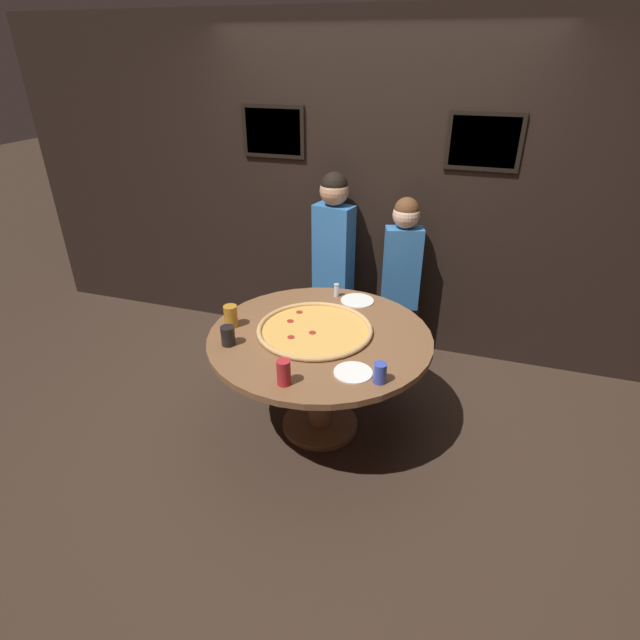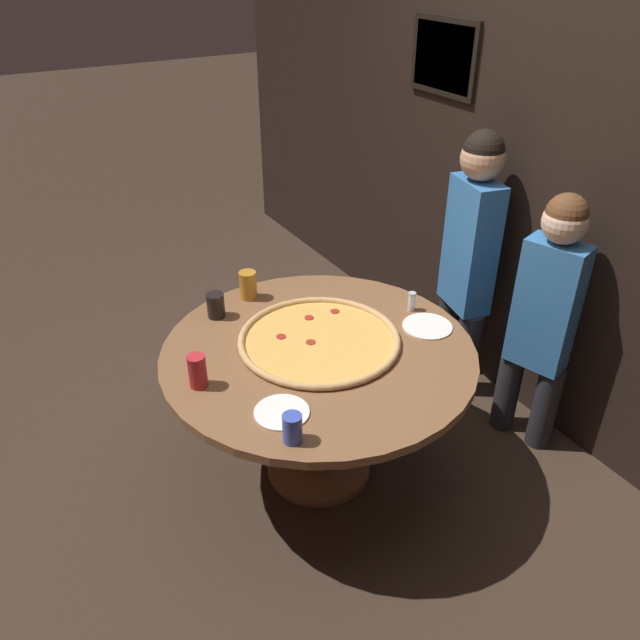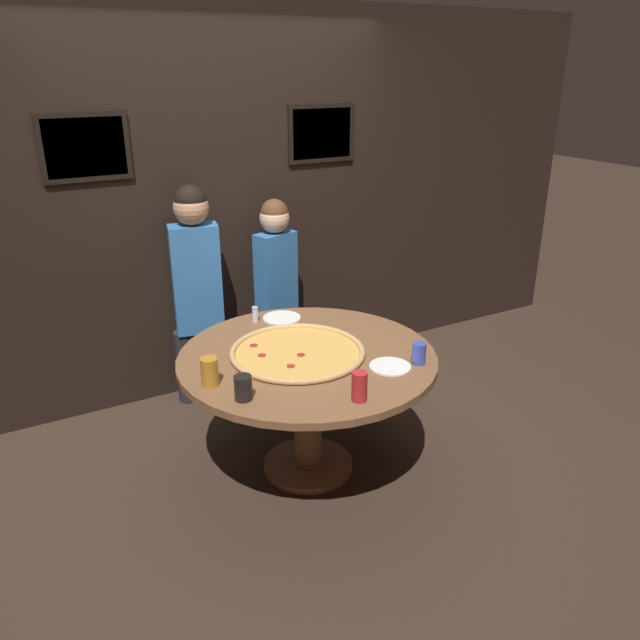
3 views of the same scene
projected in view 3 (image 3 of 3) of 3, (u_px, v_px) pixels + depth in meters
name	position (u px, v px, depth m)	size (l,w,h in m)	color
ground_plane	(308.00, 467.00, 3.68)	(24.00, 24.00, 0.00)	#38281E
back_wall	(216.00, 207.00, 4.23)	(6.40, 0.08, 2.60)	black
dining_table	(307.00, 379.00, 3.45)	(1.41, 1.41, 0.74)	brown
giant_pizza	(297.00, 352.00, 3.40)	(0.74, 0.74, 0.03)	#E5A84C
drink_cup_far_right	(243.00, 388.00, 2.92)	(0.09, 0.09, 0.12)	black
drink_cup_by_shaker	(210.00, 372.00, 3.05)	(0.09, 0.09, 0.14)	#BC7A23
drink_cup_front_edge	(419.00, 353.00, 3.27)	(0.07, 0.07, 0.12)	#384CB7
drink_cup_near_left	(359.00, 386.00, 2.91)	(0.08, 0.08, 0.15)	#B22328
white_plate_beside_cup	(390.00, 366.00, 3.25)	(0.22, 0.22, 0.01)	white
white_plate_left_side	(282.00, 318.00, 3.87)	(0.24, 0.24, 0.01)	white
condiment_shaker	(255.00, 314.00, 3.81)	(0.04, 0.04, 0.10)	silver
diner_far_left	(197.00, 284.00, 4.13)	(0.40, 0.23, 1.51)	#232328
diner_centre_back	(276.00, 283.00, 4.40)	(0.36, 0.23, 1.37)	#232328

